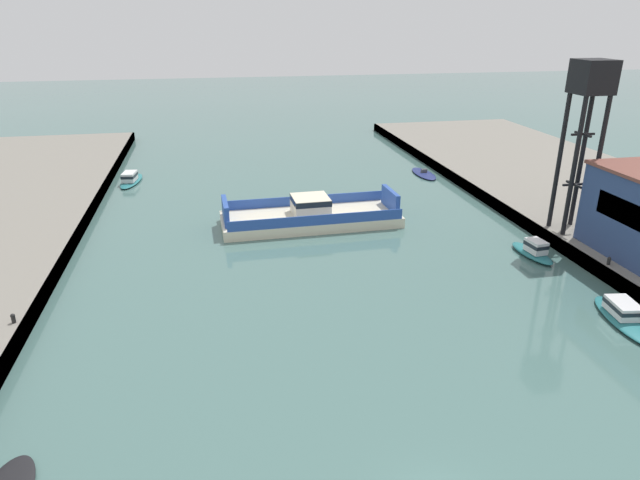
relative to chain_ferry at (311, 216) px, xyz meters
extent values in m
cube|color=#4C4742|center=(-24.05, -18.82, -0.35)|extent=(0.30, 140.00, 1.29)
cube|color=#4C4742|center=(22.32, -18.82, -0.35)|extent=(0.30, 140.00, 1.29)
cube|color=beige|center=(0.00, 0.00, -0.45)|extent=(19.48, 7.48, 1.10)
cube|color=#284CA3|center=(-0.09, 3.42, 0.65)|extent=(18.53, 0.62, 1.10)
cube|color=#284CA3|center=(0.09, -3.42, 0.65)|extent=(18.53, 0.62, 1.10)
cube|color=beige|center=(0.00, 0.00, 1.12)|extent=(3.96, 3.93, 2.04)
cube|color=black|center=(0.00, 0.00, 1.80)|extent=(4.00, 3.97, 0.60)
cube|color=#284CA3|center=(9.15, 0.25, 1.20)|extent=(0.63, 4.89, 2.20)
cube|color=#284CA3|center=(-9.15, -0.25, 1.20)|extent=(0.63, 4.89, 2.20)
ellipsoid|color=#237075|center=(-21.24, 21.10, -0.80)|extent=(3.34, 7.94, 0.40)
cube|color=silver|center=(-21.32, 20.53, 0.00)|extent=(1.96, 2.89, 1.19)
cube|color=black|center=(-21.32, 20.53, 0.15)|extent=(2.02, 2.97, 0.36)
ellipsoid|color=#237075|center=(19.12, -12.75, -0.71)|extent=(2.43, 5.81, 0.58)
cube|color=silver|center=(19.16, -13.17, 0.18)|extent=(1.52, 2.10, 1.19)
cube|color=black|center=(19.16, -13.17, 0.33)|extent=(1.56, 2.16, 0.36)
ellipsoid|color=navy|center=(19.67, 17.04, -0.82)|extent=(2.47, 7.01, 0.36)
cube|color=#4C4C51|center=(19.67, 17.04, -0.39)|extent=(0.86, 0.40, 0.50)
ellipsoid|color=#237075|center=(19.19, -25.57, -0.76)|extent=(3.58, 8.00, 0.47)
cube|color=silver|center=(19.27, -25.00, -0.02)|extent=(2.11, 2.93, 1.01)
cube|color=black|center=(19.27, -25.00, 0.10)|extent=(2.17, 3.01, 0.30)
cylinder|color=black|center=(23.27, -8.64, 6.95)|extent=(0.44, 0.44, 13.32)
cylinder|color=black|center=(25.70, -8.64, 6.95)|extent=(0.44, 0.44, 13.32)
cylinder|color=black|center=(23.27, -11.07, 6.95)|extent=(0.44, 0.44, 13.32)
cylinder|color=black|center=(25.70, -11.07, 6.95)|extent=(0.44, 0.44, 13.32)
cube|color=black|center=(24.49, -9.86, 4.95)|extent=(2.43, 0.20, 0.20)
cube|color=black|center=(24.49, -9.86, 4.95)|extent=(0.20, 2.43, 0.20)
cube|color=black|center=(24.49, -9.86, 9.88)|extent=(2.43, 0.20, 0.20)
cube|color=black|center=(24.49, -9.86, 9.88)|extent=(0.20, 2.43, 0.20)
cube|color=black|center=(24.49, -9.86, 15.14)|extent=(3.16, 3.16, 3.05)
cylinder|color=black|center=(-24.60, -19.10, 0.57)|extent=(0.28, 0.28, 0.55)
sphere|color=black|center=(-24.60, -19.10, 0.84)|extent=(0.32, 0.32, 0.32)
cylinder|color=black|center=(22.87, -18.39, 0.57)|extent=(0.28, 0.28, 0.55)
sphere|color=black|center=(22.87, -18.39, 0.84)|extent=(0.32, 0.32, 0.32)
camera|label=1|loc=(-10.16, -56.80, 20.28)|focal=31.39mm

